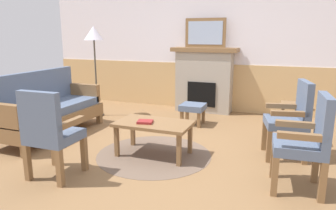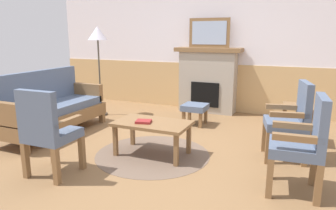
% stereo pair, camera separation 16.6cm
% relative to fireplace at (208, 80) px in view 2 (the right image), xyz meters
% --- Properties ---
extents(ground_plane, '(14.00, 14.00, 0.00)m').
position_rel_fireplace_xyz_m(ground_plane, '(0.00, -2.35, -0.65)').
color(ground_plane, olive).
extents(wall_back, '(7.20, 0.14, 2.70)m').
position_rel_fireplace_xyz_m(wall_back, '(0.00, 0.25, 0.66)').
color(wall_back, white).
rests_on(wall_back, ground_plane).
extents(fireplace, '(1.30, 0.44, 1.28)m').
position_rel_fireplace_xyz_m(fireplace, '(0.00, 0.00, 0.00)').
color(fireplace, '#A39989').
rests_on(fireplace, ground_plane).
extents(framed_picture, '(0.80, 0.04, 0.56)m').
position_rel_fireplace_xyz_m(framed_picture, '(0.00, 0.00, 0.91)').
color(framed_picture, brown).
rests_on(framed_picture, fireplace).
extents(couch, '(0.70, 1.80, 0.98)m').
position_rel_fireplace_xyz_m(couch, '(-1.83, -2.37, -0.26)').
color(couch, brown).
rests_on(couch, ground_plane).
extents(coffee_table, '(0.96, 0.56, 0.44)m').
position_rel_fireplace_xyz_m(coffee_table, '(0.01, -2.53, -0.27)').
color(coffee_table, brown).
rests_on(coffee_table, ground_plane).
extents(round_rug, '(1.49, 1.49, 0.01)m').
position_rel_fireplace_xyz_m(round_rug, '(0.01, -2.53, -0.65)').
color(round_rug, brown).
rests_on(round_rug, ground_plane).
extents(book_on_table, '(0.22, 0.20, 0.03)m').
position_rel_fireplace_xyz_m(book_on_table, '(-0.08, -2.60, -0.20)').
color(book_on_table, maroon).
rests_on(book_on_table, coffee_table).
extents(footstool, '(0.40, 0.40, 0.36)m').
position_rel_fireplace_xyz_m(footstool, '(0.08, -1.01, -0.37)').
color(footstool, brown).
rests_on(footstool, ground_plane).
extents(armchair_near_fireplace, '(0.52, 0.52, 0.98)m').
position_rel_fireplace_xyz_m(armchair_near_fireplace, '(1.78, -2.84, -0.11)').
color(armchair_near_fireplace, brown).
rests_on(armchair_near_fireplace, ground_plane).
extents(armchair_by_window_left, '(0.57, 0.57, 0.98)m').
position_rel_fireplace_xyz_m(armchair_by_window_left, '(1.65, -1.97, -0.11)').
color(armchair_by_window_left, brown).
rests_on(armchair_by_window_left, ground_plane).
extents(armchair_front_left, '(0.49, 0.49, 0.98)m').
position_rel_fireplace_xyz_m(armchair_front_left, '(-0.75, -3.53, -0.11)').
color(armchair_front_left, brown).
rests_on(armchair_front_left, ground_plane).
extents(side_table, '(0.44, 0.44, 0.55)m').
position_rel_fireplace_xyz_m(side_table, '(1.71, -1.28, -0.22)').
color(side_table, brown).
rests_on(side_table, ground_plane).
extents(floor_lamp_by_couch, '(0.36, 0.36, 1.68)m').
position_rel_fireplace_xyz_m(floor_lamp_by_couch, '(-1.81, -1.09, 0.80)').
color(floor_lamp_by_couch, '#332D28').
rests_on(floor_lamp_by_couch, ground_plane).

